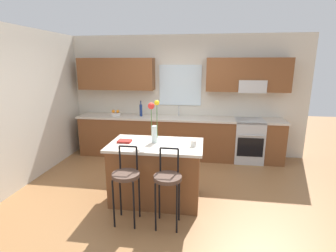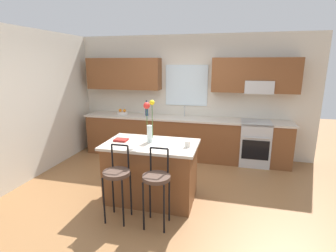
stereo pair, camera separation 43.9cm
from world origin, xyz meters
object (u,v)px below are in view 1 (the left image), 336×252
(oven_range, at_px, (248,140))
(fruit_bowl_oranges, at_px, (116,114))
(mug_ceramic, at_px, (193,143))
(bottle_olive_oil, at_px, (141,110))
(bar_stool_near, at_px, (126,178))
(bar_stool_middle, at_px, (168,181))
(kitchen_island, at_px, (156,172))
(flower_vase, at_px, (154,123))
(cookbook, at_px, (125,141))

(oven_range, relative_size, fruit_bowl_oranges, 3.83)
(mug_ceramic, xyz_separation_m, bottle_olive_oil, (-1.29, 1.99, 0.10))
(bar_stool_near, height_order, bar_stool_middle, same)
(mug_ceramic, relative_size, fruit_bowl_oranges, 0.38)
(kitchen_island, bearing_deg, oven_range, 49.16)
(oven_range, relative_size, mug_ceramic, 10.22)
(bottle_olive_oil, bearing_deg, oven_range, -0.59)
(flower_vase, distance_m, bottle_olive_oil, 2.01)
(kitchen_island, distance_m, bottle_olive_oil, 2.16)
(cookbook, bearing_deg, bar_stool_near, -71.54)
(bar_stool_near, bearing_deg, flower_vase, 71.02)
(bar_stool_near, relative_size, bottle_olive_oil, 2.97)
(kitchen_island, height_order, flower_vase, flower_vase)
(bottle_olive_oil, bearing_deg, kitchen_island, -69.69)
(oven_range, bearing_deg, bar_stool_middle, -118.52)
(flower_vase, distance_m, fruit_bowl_oranges, 2.30)
(kitchen_island, bearing_deg, flower_vase, 122.45)
(bar_stool_middle, xyz_separation_m, mug_ceramic, (0.29, 0.59, 0.33))
(fruit_bowl_oranges, relative_size, bottle_olive_oil, 0.68)
(kitchen_island, distance_m, bar_stool_near, 0.71)
(bar_stool_middle, distance_m, flower_vase, 0.96)
(flower_vase, height_order, mug_ceramic, flower_vase)
(mug_ceramic, xyz_separation_m, cookbook, (-1.05, 0.05, -0.03))
(fruit_bowl_oranges, bearing_deg, bottle_olive_oil, 0.00)
(bar_stool_near, bearing_deg, fruit_bowl_oranges, 112.08)
(bar_stool_middle, relative_size, fruit_bowl_oranges, 4.34)
(mug_ceramic, distance_m, cookbook, 1.05)
(bar_stool_middle, xyz_separation_m, flower_vase, (-0.31, 0.69, 0.59))
(kitchen_island, relative_size, bar_stool_middle, 1.34)
(mug_ceramic, bearing_deg, oven_range, 60.82)
(fruit_bowl_oranges, bearing_deg, bar_stool_middle, -58.24)
(bar_stool_near, relative_size, fruit_bowl_oranges, 4.34)
(bar_stool_near, distance_m, cookbook, 0.73)
(cookbook, distance_m, bottle_olive_oil, 1.96)
(fruit_bowl_oranges, bearing_deg, bar_stool_near, -67.92)
(flower_vase, bearing_deg, kitchen_island, -57.55)
(bar_stool_near, distance_m, bottle_olive_oil, 2.65)
(mug_ceramic, distance_m, fruit_bowl_oranges, 2.74)
(flower_vase, height_order, cookbook, flower_vase)
(kitchen_island, relative_size, bar_stool_near, 1.34)
(flower_vase, xyz_separation_m, cookbook, (-0.45, -0.06, -0.29))
(oven_range, distance_m, bar_stool_middle, 2.91)
(oven_range, distance_m, bar_stool_near, 3.21)
(kitchen_island, relative_size, fruit_bowl_oranges, 5.84)
(bar_stool_near, bearing_deg, kitchen_island, 66.42)
(fruit_bowl_oranges, bearing_deg, oven_range, -0.47)
(bar_stool_near, bearing_deg, bar_stool_middle, 0.00)
(oven_range, distance_m, kitchen_island, 2.54)
(flower_vase, height_order, bottle_olive_oil, flower_vase)
(kitchen_island, distance_m, bar_stool_middle, 0.71)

